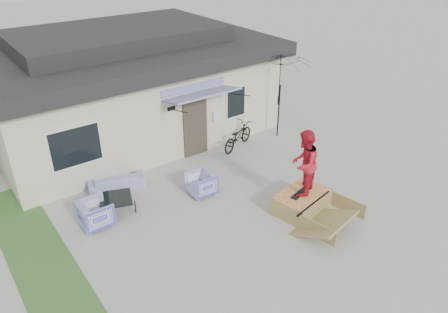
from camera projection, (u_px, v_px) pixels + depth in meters
ground at (254, 225)px, 11.86m from camera, size 90.00×90.00×0.00m
grass_strip at (41, 262)px, 10.57m from camera, size 1.40×8.00×0.01m
house at (124, 83)px, 16.57m from camera, size 10.80×8.49×4.10m
loveseat at (116, 179)px, 13.37m from camera, size 1.80×0.97×0.67m
armchair_left at (95, 212)px, 11.69m from camera, size 0.79×0.84×0.86m
armchair_right at (201, 182)px, 13.08m from camera, size 0.76×0.81×0.80m
coffee_table at (116, 204)px, 12.37m from camera, size 1.15×1.15×0.44m
bicycle at (238, 133)px, 15.73m from camera, size 1.90×1.24×1.15m
patio_umbrella at (280, 94)px, 16.04m from camera, size 2.34×2.18×2.20m
skate_ramp at (302, 201)px, 12.41m from camera, size 1.98×2.41×0.54m
skateboard at (301, 192)px, 12.30m from camera, size 0.89×0.40×0.05m
skater at (304, 162)px, 11.82m from camera, size 1.19×1.10×1.96m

